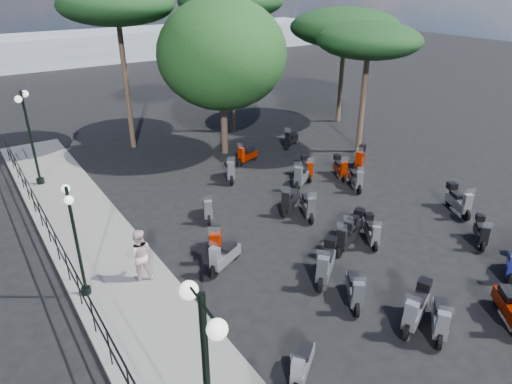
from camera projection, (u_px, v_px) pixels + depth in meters
ground at (331, 258)px, 15.66m from camera, size 120.00×120.00×0.00m
sidewalk at (116, 276)px, 14.60m from camera, size 3.00×30.00×0.15m
railing at (72, 271)px, 13.44m from camera, size 0.04×26.04×1.10m
lamp_post_1 at (75, 236)px, 12.82m from camera, size 0.35×1.03×3.53m
lamp_post_2 at (30, 132)px, 19.85m from camera, size 0.69×1.18×4.28m
pedestrian_far at (139, 255)px, 14.03m from camera, size 1.00×0.89×1.71m
scooter_1 at (302, 365)px, 10.80m from camera, size 1.32×1.02×1.25m
scooter_2 at (355, 290)px, 13.31m from camera, size 1.12×1.43×1.36m
scooter_3 at (224, 257)px, 14.88m from camera, size 1.61×0.93×1.38m
scooter_4 at (216, 242)px, 15.60m from camera, size 1.10×1.66×1.49m
scooter_5 at (208, 208)px, 18.02m from camera, size 0.84×1.49×1.27m
scooter_7 at (416, 309)px, 12.45m from camera, size 1.72×0.94×1.45m
scooter_8 at (326, 264)px, 14.36m from camera, size 1.59×1.30×1.49m
scooter_9 at (290, 201)px, 18.57m from camera, size 1.50×1.05×1.37m
scooter_10 at (308, 206)px, 18.12m from camera, size 0.95×1.59×1.38m
scooter_11 at (229, 171)px, 21.39m from camera, size 0.86×1.68×1.41m
scooter_13 at (511, 307)px, 12.56m from camera, size 1.24×1.52×1.47m
scooter_14 at (440, 319)px, 12.17m from camera, size 1.42×1.17×1.38m
scooter_15 at (353, 229)px, 16.45m from camera, size 1.58×0.94×1.35m
scooter_16 at (302, 176)px, 20.73m from camera, size 1.59×1.12×1.46m
scooter_17 at (247, 156)px, 23.29m from camera, size 1.54×0.72×1.26m
scooter_19 at (512, 265)px, 14.55m from camera, size 1.39×0.84×1.21m
scooter_21 at (372, 232)px, 16.36m from camera, size 0.96×1.34×1.21m
scooter_22 at (356, 180)px, 20.53m from camera, size 0.93×1.49×1.31m
scooter_23 at (291, 140)px, 25.54m from camera, size 1.45×0.93×1.28m
scooter_26 at (481, 233)px, 16.32m from camera, size 1.21×1.10×1.19m
scooter_27 at (458, 201)px, 18.42m from camera, size 0.97×1.63×1.40m
scooter_28 at (340, 168)px, 21.70m from camera, size 0.87×1.44×1.24m
scooter_29 at (360, 159)px, 22.63m from camera, size 1.48×1.17×1.38m
scooter_30 at (347, 236)px, 15.97m from camera, size 1.58×0.94×1.35m
scooter_31 at (307, 169)px, 21.65m from camera, size 0.87×1.44×1.24m
broadleaf_tree at (222, 54)px, 22.69m from camera, size 6.50×6.50×7.99m
pine_0 at (230, 1)px, 25.12m from camera, size 5.86×5.86×8.52m
pine_1 at (345, 27)px, 27.76m from camera, size 6.75×6.75×7.08m
pine_2 at (117, 6)px, 22.59m from camera, size 5.79×5.79×8.45m
pine_3 at (369, 41)px, 22.60m from camera, size 5.23×5.23×6.78m
distant_hills at (45, 50)px, 48.70m from camera, size 70.00×8.00×3.00m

